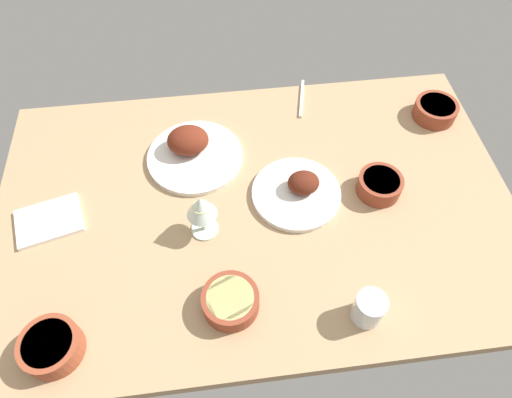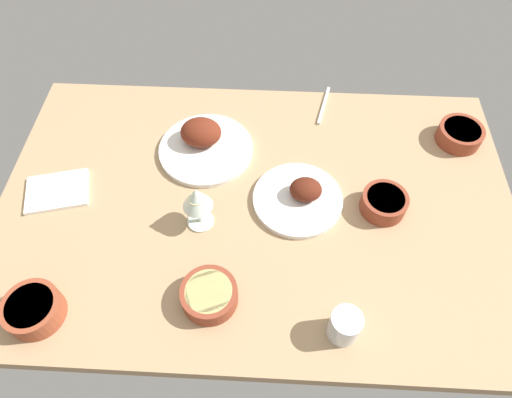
% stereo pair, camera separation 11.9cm
% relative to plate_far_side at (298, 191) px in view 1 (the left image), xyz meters
% --- Properties ---
extents(dining_table, '(1.40, 0.90, 0.04)m').
position_rel_plate_far_side_xyz_m(dining_table, '(0.12, 0.02, -0.04)').
color(dining_table, tan).
rests_on(dining_table, ground).
extents(plate_far_side, '(0.24, 0.24, 0.07)m').
position_rel_plate_far_side_xyz_m(plate_far_side, '(0.00, 0.00, 0.00)').
color(plate_far_side, silver).
rests_on(plate_far_side, dining_table).
extents(plate_center_main, '(0.28, 0.28, 0.09)m').
position_rel_plate_far_side_xyz_m(plate_center_main, '(0.28, -0.17, 0.01)').
color(plate_center_main, silver).
rests_on(plate_center_main, dining_table).
extents(bowl_soup, '(0.13, 0.13, 0.06)m').
position_rel_plate_far_side_xyz_m(bowl_soup, '(0.60, 0.35, 0.01)').
color(bowl_soup, brown).
rests_on(bowl_soup, dining_table).
extents(bowl_onions, '(0.12, 0.12, 0.05)m').
position_rel_plate_far_side_xyz_m(bowl_onions, '(-0.22, 0.02, 0.01)').
color(bowl_onions, brown).
rests_on(bowl_onions, dining_table).
extents(bowl_cream, '(0.13, 0.13, 0.05)m').
position_rel_plate_far_side_xyz_m(bowl_cream, '(-0.47, -0.24, 0.01)').
color(bowl_cream, brown).
rests_on(bowl_cream, dining_table).
extents(bowl_potatoes, '(0.13, 0.13, 0.05)m').
position_rel_plate_far_side_xyz_m(bowl_potatoes, '(0.21, 0.29, 0.01)').
color(bowl_potatoes, brown).
rests_on(bowl_potatoes, dining_table).
extents(wine_glass, '(0.08, 0.08, 0.14)m').
position_rel_plate_far_side_xyz_m(wine_glass, '(0.26, 0.08, 0.08)').
color(wine_glass, silver).
rests_on(wine_glass, dining_table).
extents(water_tumbler, '(0.07, 0.07, 0.08)m').
position_rel_plate_far_side_xyz_m(water_tumbler, '(-0.09, 0.36, 0.02)').
color(water_tumbler, silver).
rests_on(water_tumbler, dining_table).
extents(folded_napkin, '(0.19, 0.16, 0.01)m').
position_rel_plate_far_side_xyz_m(folded_napkin, '(0.66, 0.01, -0.01)').
color(folded_napkin, white).
rests_on(folded_napkin, dining_table).
extents(fork_loose, '(0.05, 0.17, 0.01)m').
position_rel_plate_far_side_xyz_m(fork_loose, '(-0.08, -0.37, -0.01)').
color(fork_loose, silver).
rests_on(fork_loose, dining_table).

